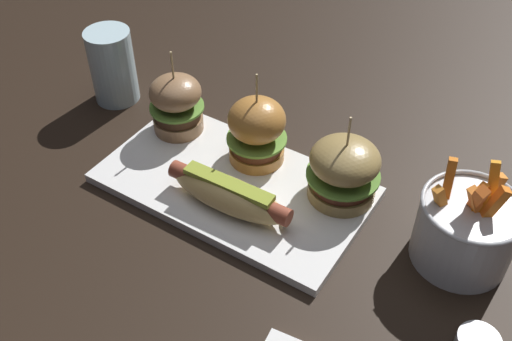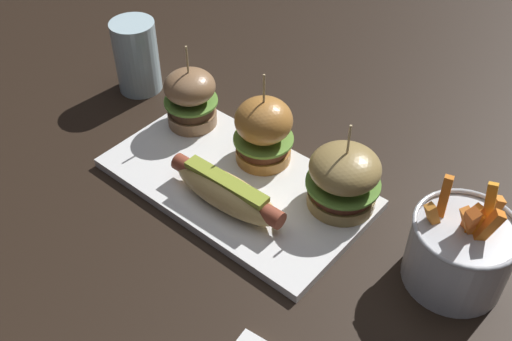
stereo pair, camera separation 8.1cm
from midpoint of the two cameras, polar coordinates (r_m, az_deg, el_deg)
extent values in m
plane|color=black|center=(0.87, -4.82, -1.83)|extent=(3.00, 3.00, 0.00)
cube|color=white|center=(0.86, -4.84, -1.50)|extent=(0.38, 0.21, 0.01)
ellipsoid|color=tan|center=(0.81, -5.49, -2.47)|extent=(0.18, 0.06, 0.04)
cylinder|color=brown|center=(0.80, -5.51, -2.22)|extent=(0.19, 0.03, 0.02)
cube|color=olive|center=(0.79, -5.58, -1.44)|extent=(0.13, 0.03, 0.01)
cylinder|color=#8D6745|center=(0.95, -9.85, 4.43)|extent=(0.08, 0.08, 0.02)
cylinder|color=#422919|center=(0.94, -9.99, 5.38)|extent=(0.07, 0.07, 0.02)
cylinder|color=#609338|center=(0.94, -10.07, 5.93)|extent=(0.08, 0.08, 0.00)
ellipsoid|color=#8D6745|center=(0.92, -10.27, 7.27)|extent=(0.08, 0.08, 0.05)
cylinder|color=tan|center=(0.90, -10.58, 9.35)|extent=(0.00, 0.00, 0.06)
cylinder|color=#B37534|center=(0.89, -2.76, 1.68)|extent=(0.08, 0.08, 0.02)
cylinder|color=#592C1B|center=(0.88, -2.80, 2.55)|extent=(0.08, 0.08, 0.02)
cylinder|color=#6B9E3D|center=(0.87, -2.82, 3.07)|extent=(0.09, 0.09, 0.00)
ellipsoid|color=#B37534|center=(0.85, -2.89, 4.82)|extent=(0.08, 0.08, 0.06)
cylinder|color=tan|center=(0.82, -3.01, 7.39)|extent=(0.00, 0.00, 0.06)
cylinder|color=olive|center=(0.83, 5.39, -1.93)|extent=(0.09, 0.09, 0.02)
cylinder|color=#592B1E|center=(0.82, 5.47, -1.05)|extent=(0.09, 0.09, 0.02)
cylinder|color=#609338|center=(0.81, 5.52, -0.53)|extent=(0.10, 0.10, 0.00)
ellipsoid|color=olive|center=(0.80, 5.65, 0.91)|extent=(0.10, 0.10, 0.05)
cylinder|color=tan|center=(0.77, 5.85, 3.17)|extent=(0.00, 0.00, 0.06)
cylinder|color=#B7BABF|center=(0.78, 16.54, -5.87)|extent=(0.12, 0.12, 0.09)
torus|color=#B7BABF|center=(0.74, 17.25, -3.41)|extent=(0.13, 0.13, 0.01)
cube|color=orange|center=(0.76, 18.30, -3.03)|extent=(0.03, 0.04, 0.07)
cube|color=orange|center=(0.74, 17.32, -3.09)|extent=(0.03, 0.06, 0.09)
cube|color=orange|center=(0.75, 17.27, -3.98)|extent=(0.02, 0.03, 0.06)
cube|color=orange|center=(0.75, 17.46, -3.64)|extent=(0.03, 0.03, 0.07)
cube|color=orange|center=(0.74, 18.33, -3.95)|extent=(0.04, 0.04, 0.08)
cube|color=orange|center=(0.75, 14.82, -1.98)|extent=(0.02, 0.03, 0.09)
cube|color=orange|center=(0.74, 14.36, -3.35)|extent=(0.03, 0.03, 0.06)
cube|color=orange|center=(0.75, 18.71, -2.66)|extent=(0.03, 0.04, 0.09)
cube|color=orange|center=(0.77, 18.46, -2.53)|extent=(0.03, 0.04, 0.07)
cylinder|color=#9E3323|center=(0.72, 17.43, -15.48)|extent=(0.04, 0.04, 0.00)
cylinder|color=silver|center=(1.04, -15.78, 9.50)|extent=(0.08, 0.08, 0.13)
camera|label=1|loc=(0.04, -92.87, -2.63)|focal=41.87mm
camera|label=2|loc=(0.04, 87.13, 2.63)|focal=41.87mm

